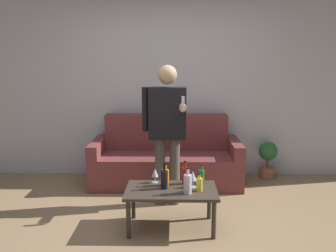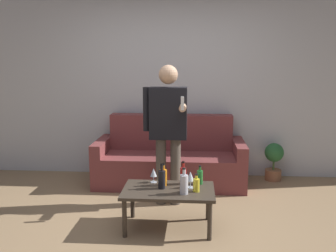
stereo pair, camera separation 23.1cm
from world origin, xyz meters
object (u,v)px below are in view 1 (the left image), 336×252
at_px(bottle_orange, 201,176).
at_px(person_standing_front, 167,124).
at_px(couch, 166,160).
at_px(coffee_table, 171,194).

bearing_deg(bottle_orange, person_standing_front, 128.20).
bearing_deg(person_standing_front, bottle_orange, -51.80).
bearing_deg(couch, person_standing_front, -88.22).
height_order(couch, coffee_table, couch).
relative_size(couch, bottle_orange, 10.10).
distance_m(couch, person_standing_front, 0.98).
distance_m(bottle_orange, person_standing_front, 0.74).
distance_m(coffee_table, bottle_orange, 0.38).
bearing_deg(person_standing_front, couch, 91.78).
relative_size(couch, person_standing_front, 1.23).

